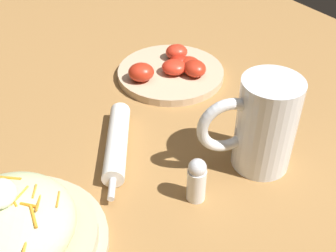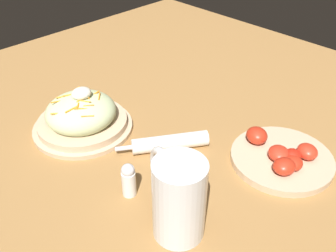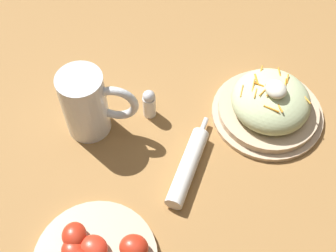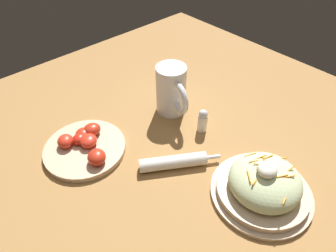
{
  "view_description": "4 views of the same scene",
  "coord_description": "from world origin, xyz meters",
  "px_view_note": "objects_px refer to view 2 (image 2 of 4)",
  "views": [
    {
      "loc": [
        -0.48,
        0.18,
        0.45
      ],
      "look_at": [
        -0.08,
        -0.09,
        0.06
      ],
      "focal_mm": 45.25,
      "sensor_mm": 36.0,
      "label": 1
    },
    {
      "loc": [
        -0.48,
        -0.49,
        0.52
      ],
      "look_at": [
        -0.05,
        -0.05,
        0.08
      ],
      "focal_mm": 41.09,
      "sensor_mm": 36.0,
      "label": 2
    },
    {
      "loc": [
        0.38,
        -0.16,
        0.76
      ],
      "look_at": [
        -0.08,
        -0.06,
        0.08
      ],
      "focal_mm": 48.72,
      "sensor_mm": 36.0,
      "label": 3
    },
    {
      "loc": [
        0.3,
        0.3,
        0.56
      ],
      "look_at": [
        -0.05,
        -0.08,
        0.09
      ],
      "focal_mm": 31.25,
      "sensor_mm": 36.0,
      "label": 4
    }
  ],
  "objects_px": {
    "salad_plate": "(82,117)",
    "tomato_plate": "(282,157)",
    "beer_mug": "(178,201)",
    "napkin_roll": "(169,142)",
    "salt_shaker": "(129,179)"
  },
  "relations": [
    {
      "from": "tomato_plate",
      "to": "napkin_roll",
      "type": "bearing_deg",
      "value": 124.16
    },
    {
      "from": "salad_plate",
      "to": "salt_shaker",
      "type": "relative_size",
      "value": 3.22
    },
    {
      "from": "beer_mug",
      "to": "tomato_plate",
      "type": "bearing_deg",
      "value": -6.32
    },
    {
      "from": "beer_mug",
      "to": "salt_shaker",
      "type": "bearing_deg",
      "value": 91.96
    },
    {
      "from": "salad_plate",
      "to": "tomato_plate",
      "type": "bearing_deg",
      "value": -60.07
    },
    {
      "from": "tomato_plate",
      "to": "salt_shaker",
      "type": "xyz_separation_m",
      "value": [
        -0.28,
        0.15,
        0.02
      ]
    },
    {
      "from": "salad_plate",
      "to": "napkin_roll",
      "type": "xyz_separation_m",
      "value": [
        0.09,
        -0.19,
        -0.02
      ]
    },
    {
      "from": "napkin_roll",
      "to": "tomato_plate",
      "type": "xyz_separation_m",
      "value": [
        0.13,
        -0.19,
        -0.0
      ]
    },
    {
      "from": "tomato_plate",
      "to": "beer_mug",
      "type": "bearing_deg",
      "value": 173.68
    },
    {
      "from": "napkin_roll",
      "to": "tomato_plate",
      "type": "height_order",
      "value": "tomato_plate"
    },
    {
      "from": "tomato_plate",
      "to": "salad_plate",
      "type": "bearing_deg",
      "value": 119.93
    },
    {
      "from": "beer_mug",
      "to": "tomato_plate",
      "type": "distance_m",
      "value": 0.28
    },
    {
      "from": "salad_plate",
      "to": "napkin_roll",
      "type": "height_order",
      "value": "salad_plate"
    },
    {
      "from": "salad_plate",
      "to": "salt_shaker",
      "type": "bearing_deg",
      "value": -103.86
    },
    {
      "from": "napkin_roll",
      "to": "salt_shaker",
      "type": "relative_size",
      "value": 2.55
    }
  ]
}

